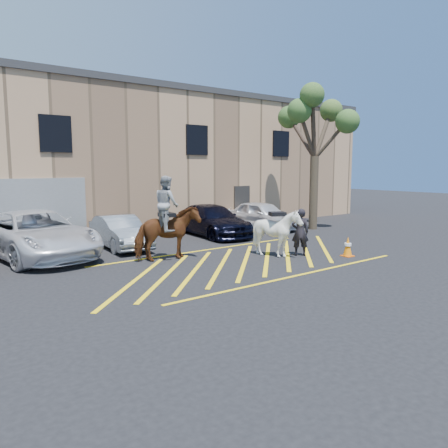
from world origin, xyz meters
TOP-DOWN VIEW (x-y plane):
  - ground at (0.00, 0.00)m, footprint 90.00×90.00m
  - car_white_pickup at (-5.54, 4.82)m, footprint 3.51×6.39m
  - car_silver_sedan at (-2.36, 4.69)m, footprint 1.72×4.09m
  - car_blue_suv at (2.51, 5.01)m, footprint 2.49×5.14m
  - car_white_suv at (5.84, 5.12)m, footprint 2.06×4.43m
  - handler at (2.24, -0.80)m, footprint 0.76×0.72m
  - warehouse at (-0.01, 11.99)m, footprint 32.42×10.20m
  - hatching_zone at (-0.00, -0.30)m, footprint 12.60×5.12m
  - mounted_bay at (-2.03, 1.52)m, footprint 2.35×1.28m
  - saddled_white at (1.43, -0.42)m, footprint 1.99×2.07m
  - traffic_cone at (3.52, -1.97)m, footprint 0.41×0.41m
  - tree at (7.95, 3.49)m, footprint 3.99×4.37m

SIDE VIEW (x-z plane):
  - ground at x=0.00m, z-range 0.00..0.00m
  - hatching_zone at x=0.00m, z-range 0.00..0.01m
  - traffic_cone at x=3.52m, z-range 0.00..0.73m
  - car_silver_sedan at x=-2.36m, z-range 0.00..1.31m
  - car_blue_suv at x=2.51m, z-range 0.00..1.44m
  - car_white_suv at x=5.84m, z-range 0.00..1.47m
  - car_white_pickup at x=-5.54m, z-range 0.00..1.70m
  - handler at x=2.24m, z-range 0.00..1.75m
  - saddled_white at x=1.43m, z-range 0.01..1.77m
  - mounted_bay at x=-2.03m, z-range -0.29..2.68m
  - warehouse at x=-0.01m, z-range 0.00..7.30m
  - tree at x=7.95m, z-range 2.04..9.35m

